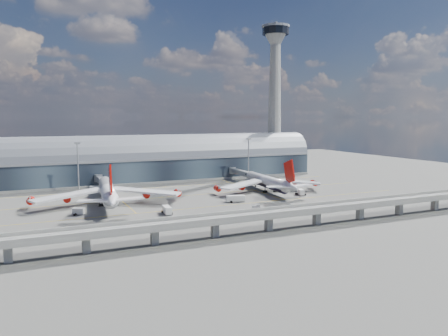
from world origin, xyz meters
name	(u,v)px	position (x,y,z in m)	size (l,w,h in m)	color
ground	(207,202)	(0.00, 0.00, 0.00)	(500.00, 500.00, 0.00)	#474744
taxi_lines	(191,194)	(0.00, 22.11, 0.01)	(200.00, 80.12, 0.01)	gold
terminal	(159,162)	(0.00, 77.99, 11.34)	(200.00, 30.00, 28.00)	#1C242F
control_tower	(275,98)	(85.00, 83.00, 51.64)	(19.00, 19.00, 103.00)	gray
guideway	(269,215)	(0.00, -55.00, 5.29)	(220.00, 8.50, 7.20)	gray
floodlight_mast_left	(78,165)	(-50.00, 55.00, 13.63)	(3.00, 0.70, 25.70)	gray
floodlight_mast_right	(249,158)	(50.00, 55.00, 13.63)	(3.00, 0.70, 25.70)	gray
airliner_left	(108,192)	(-42.42, 11.88, 6.06)	(66.23, 69.66, 21.22)	white
airliner_right	(269,182)	(39.57, 12.56, 5.02)	(58.44, 61.10, 19.37)	white
jet_bridge_left	(102,181)	(-38.65, 53.12, 5.18)	(4.40, 28.00, 7.25)	gray
jet_bridge_right	(241,173)	(43.22, 51.18, 5.18)	(4.40, 32.00, 7.25)	gray
service_truck_0	(167,210)	(-24.01, -15.76, 1.59)	(3.11, 7.61, 3.08)	silver
service_truck_1	(78,211)	(-56.44, -2.53, 1.36)	(5.09, 4.25, 2.70)	silver
service_truck_2	(236,199)	(11.94, -4.90, 1.57)	(8.67, 4.18, 3.02)	silver
service_truck_3	(301,192)	(49.19, -2.39, 1.47)	(3.99, 6.36, 2.88)	silver
service_truck_4	(249,182)	(42.10, 38.85, 1.53)	(3.01, 5.44, 3.03)	silver
service_truck_5	(96,189)	(-42.15, 50.42, 1.45)	(6.03, 5.39, 2.84)	silver
cargo_train_0	(256,207)	(13.04, -22.28, 0.80)	(4.72, 3.11, 1.54)	gray
cargo_train_1	(311,209)	(31.13, -36.45, 0.95)	(8.24, 2.57, 1.81)	gray
cargo_train_2	(302,207)	(31.04, -29.98, 0.84)	(7.22, 1.57, 1.61)	gray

